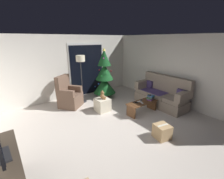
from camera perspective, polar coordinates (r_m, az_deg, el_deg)
The scene contains 19 objects.
ground_plane at distance 4.43m, azimuth 1.31°, elevation -13.81°, with size 7.00×7.00×0.00m, color #BCB2A8.
wall_back at distance 6.54m, azimuth -15.52°, elevation 7.88°, with size 5.72×0.12×2.50m, color silver.
wall_right at distance 6.07m, azimuth 23.35°, elevation 6.29°, with size 0.12×6.00×2.50m, color silver.
patio_door_frame at distance 6.81m, azimuth -9.19°, elevation 7.42°, with size 1.60×0.02×2.20m, color silver.
patio_door_glass at distance 6.80m, azimuth -9.09°, elevation 6.98°, with size 1.50×0.02×2.10m, color black.
couch at distance 5.96m, azimuth 17.79°, elevation -1.80°, with size 0.80×1.95×1.08m.
coffee_table at distance 5.21m, azimuth 10.97°, elevation -5.78°, with size 1.10×0.40×0.39m.
remote_white at distance 5.12m, azimuth 9.76°, elevation -4.40°, with size 0.04×0.16×0.02m, color silver.
remote_graphite at distance 5.25m, azimuth 10.71°, elevation -3.87°, with size 0.04×0.16×0.02m, color #333338.
remote_black at distance 5.04m, azimuth 8.78°, elevation -4.72°, with size 0.04×0.16×0.02m, color black.
remote_silver at distance 5.06m, azimuth 10.91°, elevation -4.77°, with size 0.04×0.16×0.02m, color #ADADB2.
book_stack at distance 5.37m, azimuth 14.03°, elevation -2.90°, with size 0.28×0.21×0.15m.
cell_phone at distance 5.33m, azimuth 13.80°, elevation -2.06°, with size 0.07×0.14×0.01m, color black.
christmas_tree at distance 6.27m, azimuth -2.81°, elevation 4.79°, with size 0.90×0.90×2.02m.
armchair at distance 5.75m, azimuth -15.55°, elevation -2.27°, with size 0.96×0.96×1.13m.
floor_lamp at distance 5.80m, azimuth -11.46°, elevation 9.49°, with size 0.32×0.32×1.78m.
ottoman at distance 5.28m, azimuth -3.53°, elevation -5.63°, with size 0.44×0.44×0.44m, color beige.
teddy_bear_chestnut at distance 5.15m, azimuth -3.48°, elevation -2.19°, with size 0.21×0.21×0.29m.
cardboard_box_taped_mid_floor at distance 4.14m, azimuth 17.95°, elevation -14.49°, with size 0.41×0.42×0.35m.
Camera 1 is at (-2.33, -2.95, 2.35)m, focal length 24.84 mm.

